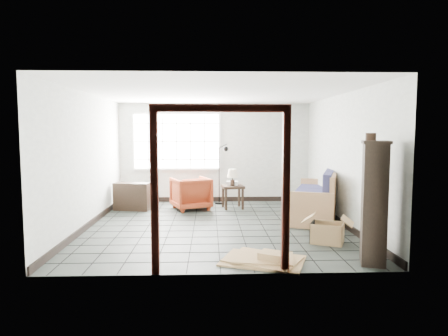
{
  "coord_description": "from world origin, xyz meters",
  "views": [
    {
      "loc": [
        -0.14,
        -7.8,
        1.85
      ],
      "look_at": [
        0.15,
        0.3,
        1.12
      ],
      "focal_mm": 32.0,
      "sensor_mm": 36.0,
      "label": 1
    }
  ],
  "objects_px": {
    "armchair": "(191,192)",
    "tall_shelf": "(374,202)",
    "futon_sofa": "(318,200)",
    "side_table": "(233,189)"
  },
  "relations": [
    {
      "from": "side_table",
      "to": "tall_shelf",
      "type": "bearing_deg",
      "value": -67.39
    },
    {
      "from": "futon_sofa",
      "to": "armchair",
      "type": "height_order",
      "value": "futon_sofa"
    },
    {
      "from": "futon_sofa",
      "to": "tall_shelf",
      "type": "height_order",
      "value": "tall_shelf"
    },
    {
      "from": "futon_sofa",
      "to": "tall_shelf",
      "type": "bearing_deg",
      "value": -71.49
    },
    {
      "from": "armchair",
      "to": "futon_sofa",
      "type": "bearing_deg",
      "value": 139.09
    },
    {
      "from": "armchair",
      "to": "side_table",
      "type": "height_order",
      "value": "armchair"
    },
    {
      "from": "tall_shelf",
      "to": "futon_sofa",
      "type": "bearing_deg",
      "value": 105.95
    },
    {
      "from": "futon_sofa",
      "to": "side_table",
      "type": "bearing_deg",
      "value": 168.57
    },
    {
      "from": "armchair",
      "to": "tall_shelf",
      "type": "relative_size",
      "value": 0.49
    },
    {
      "from": "futon_sofa",
      "to": "side_table",
      "type": "relative_size",
      "value": 4.38
    }
  ]
}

